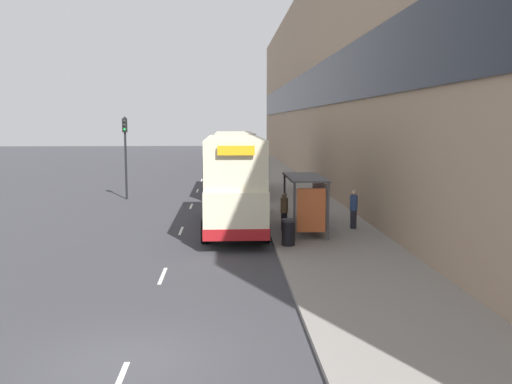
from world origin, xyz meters
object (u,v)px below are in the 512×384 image
object	(u,v)px
bus_shelter	(310,194)
pedestrian_1	(284,211)
litter_bin	(288,232)
double_decker_bus_near	(234,180)
traffic_light_far_kerb	(125,144)
car_0	(233,154)
double_decker_bus_ahead	(234,162)
pedestrian_at_shelter	(325,201)
pedestrian_2	(354,209)

from	to	relation	value
bus_shelter	pedestrian_1	xyz separation A→B (m)	(-1.06, 0.56, -0.86)
litter_bin	double_decker_bus_near	bearing A→B (deg)	114.64
bus_shelter	traffic_light_far_kerb	xyz separation A→B (m)	(-10.17, 12.62, 1.70)
bus_shelter	car_0	world-z (taller)	bus_shelter
traffic_light_far_kerb	double_decker_bus_near	bearing A→B (deg)	-57.20
double_decker_bus_ahead	litter_bin	bearing A→B (deg)	-83.77
litter_bin	car_0	bearing A→B (deg)	91.59
double_decker_bus_near	traffic_light_far_kerb	world-z (taller)	traffic_light_far_kerb
pedestrian_at_shelter	bus_shelter	bearing A→B (deg)	-109.22
traffic_light_far_kerb	bus_shelter	bearing A→B (deg)	-51.13
double_decker_bus_near	pedestrian_at_shelter	bearing A→B (deg)	21.95
bus_shelter	car_0	bearing A→B (deg)	93.07
double_decker_bus_ahead	traffic_light_far_kerb	distance (m)	7.47
pedestrian_at_shelter	pedestrian_1	xyz separation A→B (m)	(-2.40, -3.26, 0.00)
pedestrian_2	traffic_light_far_kerb	distance (m)	17.20
car_0	traffic_light_far_kerb	bearing A→B (deg)	-101.33
car_0	pedestrian_1	xyz separation A→B (m)	(1.62, -49.45, 0.13)
pedestrian_at_shelter	pedestrian_1	world-z (taller)	pedestrian_1
litter_bin	pedestrian_1	bearing A→B (deg)	87.12
double_decker_bus_ahead	car_0	distance (m)	35.36
double_decker_bus_near	pedestrian_at_shelter	xyz separation A→B (m)	(4.63, 1.87, -1.27)
pedestrian_1	traffic_light_far_kerb	size ratio (longest dim) A/B	0.32
car_0	double_decker_bus_near	bearing A→B (deg)	-90.73
double_decker_bus_near	double_decker_bus_ahead	xyz separation A→B (m)	(0.19, 12.73, -0.00)
car_0	pedestrian_at_shelter	bearing A→B (deg)	-85.03
double_decker_bus_ahead	pedestrian_at_shelter	world-z (taller)	double_decker_bus_ahead
traffic_light_far_kerb	pedestrian_at_shelter	bearing A→B (deg)	-37.42
double_decker_bus_ahead	pedestrian_2	bearing A→B (deg)	-69.04
bus_shelter	pedestrian_at_shelter	size ratio (longest dim) A/B	2.46
car_0	double_decker_bus_ahead	bearing A→B (deg)	-90.69
pedestrian_at_shelter	double_decker_bus_ahead	bearing A→B (deg)	112.21
car_0	pedestrian_at_shelter	xyz separation A→B (m)	(4.01, -46.19, 0.13)
bus_shelter	double_decker_bus_ahead	xyz separation A→B (m)	(-3.10, 14.68, 0.41)
double_decker_bus_near	pedestrian_2	world-z (taller)	double_decker_bus_near
pedestrian_at_shelter	litter_bin	xyz separation A→B (m)	(-2.55, -6.39, -0.34)
double_decker_bus_ahead	car_0	xyz separation A→B (m)	(0.42, 35.33, -1.40)
double_decker_bus_ahead	car_0	bearing A→B (deg)	89.31
car_0	pedestrian_1	size ratio (longest dim) A/B	2.66
bus_shelter	litter_bin	size ratio (longest dim) A/B	4.00
bus_shelter	pedestrian_1	bearing A→B (deg)	152.12
double_decker_bus_near	pedestrian_2	xyz separation A→B (m)	(5.47, -1.05, -1.24)
pedestrian_1	bus_shelter	bearing A→B (deg)	-27.88
pedestrian_2	double_decker_bus_near	bearing A→B (deg)	169.18
bus_shelter	pedestrian_1	distance (m)	1.48
pedestrian_1	litter_bin	size ratio (longest dim) A/B	1.63
bus_shelter	pedestrian_2	xyz separation A→B (m)	(2.17, 0.91, -0.83)
double_decker_bus_ahead	traffic_light_far_kerb	world-z (taller)	traffic_light_far_kerb
litter_bin	bus_shelter	bearing A→B (deg)	64.57
pedestrian_1	pedestrian_2	distance (m)	3.26
litter_bin	pedestrian_2	bearing A→B (deg)	45.70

